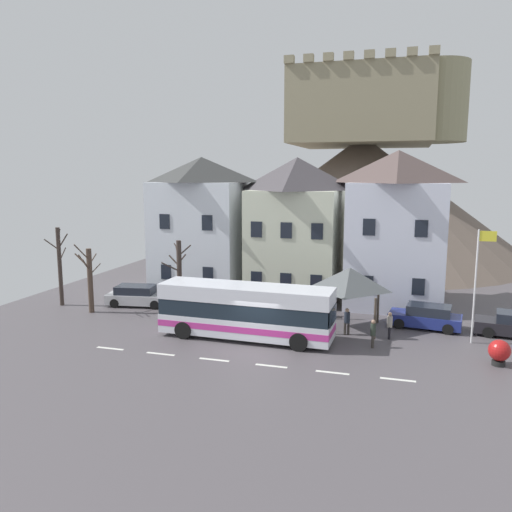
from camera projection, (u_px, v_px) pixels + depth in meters
ground_plane at (253, 351)px, 27.14m from camera, size 40.00×60.00×0.07m
townhouse_00 at (202, 225)px, 39.96m from camera, size 6.70×6.37×10.60m
townhouse_01 at (296, 229)px, 38.12m from camera, size 6.39×6.86×10.52m
townhouse_02 at (396, 229)px, 35.94m from camera, size 6.51×6.53×10.94m
hilltop_castle at (362, 188)px, 57.63m from camera, size 36.70×36.70×20.92m
transit_bus at (246, 312)px, 28.91m from camera, size 10.03×2.81×3.09m
bus_shelter at (350, 279)px, 30.55m from camera, size 3.60×3.60×3.77m
parked_car_00 at (426, 317)px, 31.03m from camera, size 4.43×2.37×1.44m
parked_car_01 at (138, 296)px, 36.32m from camera, size 4.68×2.48×1.44m
pedestrian_00 at (347, 320)px, 29.67m from camera, size 0.34×0.34×1.59m
pedestrian_01 at (390, 323)px, 28.94m from camera, size 0.31×0.32×1.56m
pedestrian_02 at (373, 333)px, 27.50m from camera, size 0.28×0.33×1.55m
public_bench at (324, 309)px, 33.58m from camera, size 1.50×0.48×0.87m
flagpole at (477, 278)px, 27.74m from camera, size 0.95×0.10×6.36m
harbour_buoy at (499, 351)px, 24.92m from camera, size 1.05×1.05×1.30m
bare_tree_00 at (90, 279)px, 34.28m from camera, size 1.71×2.10×4.80m
bare_tree_01 at (179, 275)px, 34.30m from camera, size 1.62×1.79×4.92m
bare_tree_02 at (60, 265)px, 36.05m from camera, size 1.64×1.76×5.60m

